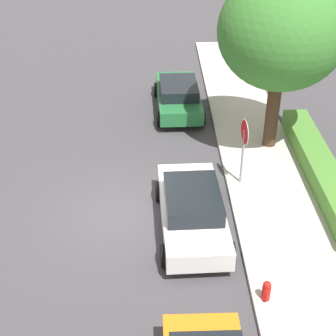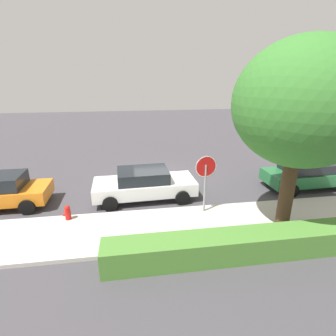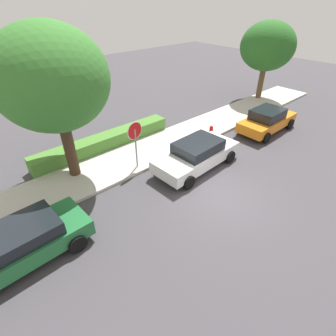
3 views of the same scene
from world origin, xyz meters
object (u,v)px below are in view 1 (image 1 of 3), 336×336
parked_car_white (192,209)px  street_tree_mid_block (282,32)px  stop_sign (244,141)px  parked_car_green (178,95)px  fire_hydrant (266,292)px

parked_car_white → street_tree_mid_block: (-4.89, 3.29, 3.77)m
parked_car_white → stop_sign: bearing=141.7°
parked_car_white → street_tree_mid_block: 7.00m
stop_sign → parked_car_green: size_ratio=0.55×
fire_hydrant → parked_car_white: bearing=-151.2°
stop_sign → fire_hydrant: 5.50m
parked_car_white → street_tree_mid_block: street_tree_mid_block is taller
stop_sign → parked_car_white: 3.08m
stop_sign → street_tree_mid_block: bearing=150.3°
street_tree_mid_block → fire_hydrant: (7.93, -1.63, -4.13)m
stop_sign → parked_car_white: size_ratio=0.54×
stop_sign → parked_car_white: bearing=-38.3°
parked_car_white → parked_car_green: 8.18m
stop_sign → fire_hydrant: stop_sign is taller
parked_car_green → fire_hydrant: bearing=8.7°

